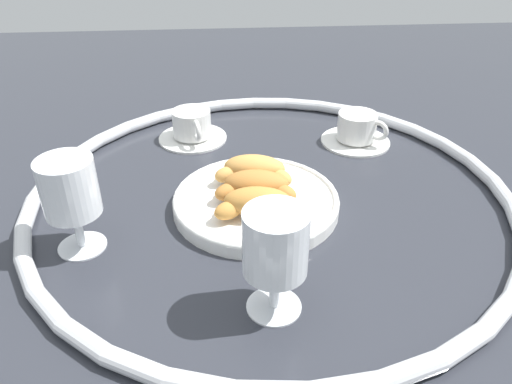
% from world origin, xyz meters
% --- Properties ---
extents(ground_plane, '(2.20, 2.20, 0.00)m').
position_xyz_m(ground_plane, '(0.00, 0.00, 0.00)').
color(ground_plane, '#2D3038').
extents(table_chrome_rim, '(0.78, 0.78, 0.02)m').
position_xyz_m(table_chrome_rim, '(0.00, 0.00, 0.01)').
color(table_chrome_rim, silver).
rests_on(table_chrome_rim, ground_plane).
extents(pastry_plate, '(0.26, 0.26, 0.02)m').
position_xyz_m(pastry_plate, '(0.03, 0.03, 0.01)').
color(pastry_plate, white).
rests_on(pastry_plate, ground_plane).
extents(croissant_large, '(0.13, 0.08, 0.04)m').
position_xyz_m(croissant_large, '(0.03, -0.02, 0.04)').
color(croissant_large, '#D6994C').
rests_on(croissant_large, pastry_plate).
extents(croissant_small, '(0.14, 0.07, 0.04)m').
position_xyz_m(croissant_small, '(0.03, 0.03, 0.04)').
color(croissant_small, '#BC7A38').
rests_on(croissant_small, pastry_plate).
extents(croissant_extra, '(0.14, 0.07, 0.04)m').
position_xyz_m(croissant_extra, '(0.03, 0.08, 0.04)').
color(croissant_extra, '#CC893D').
rests_on(croissant_extra, pastry_plate).
extents(coffee_cup_near, '(0.14, 0.14, 0.06)m').
position_xyz_m(coffee_cup_near, '(-0.19, -0.19, 0.03)').
color(coffee_cup_near, white).
rests_on(coffee_cup_near, ground_plane).
extents(coffee_cup_far, '(0.14, 0.14, 0.06)m').
position_xyz_m(coffee_cup_far, '(0.13, -0.23, 0.03)').
color(coffee_cup_far, white).
rests_on(coffee_cup_far, ground_plane).
extents(juice_glass_left, '(0.08, 0.08, 0.14)m').
position_xyz_m(juice_glass_left, '(0.02, 0.25, 0.09)').
color(juice_glass_left, white).
rests_on(juice_glass_left, ground_plane).
extents(juice_glass_right, '(0.08, 0.08, 0.14)m').
position_xyz_m(juice_glass_right, '(0.28, 0.11, 0.09)').
color(juice_glass_right, white).
rests_on(juice_glass_right, ground_plane).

